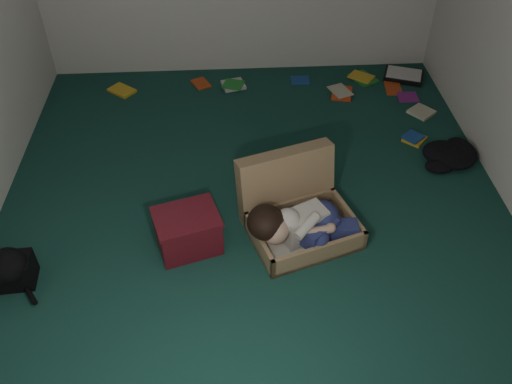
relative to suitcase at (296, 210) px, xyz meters
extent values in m
plane|color=#174238|center=(-0.30, 0.16, -0.17)|extent=(4.50, 4.50, 0.00)
cube|color=#A3835A|center=(0.05, -0.14, -0.08)|extent=(0.88, 0.74, 0.17)
cube|color=silver|center=(0.05, -0.14, -0.12)|extent=(0.80, 0.66, 0.02)
cube|color=#A3835A|center=(-0.06, 0.19, 0.10)|extent=(0.78, 0.45, 0.55)
cube|color=beige|center=(0.03, -0.17, 0.02)|extent=(0.37, 0.31, 0.24)
sphere|color=tan|center=(-0.18, -0.28, 0.08)|extent=(0.20, 0.20, 0.20)
ellipsoid|color=black|center=(-0.24, -0.23, 0.12)|extent=(0.27, 0.28, 0.23)
ellipsoid|color=navy|center=(0.18, -0.11, 0.02)|extent=(0.25, 0.28, 0.23)
cube|color=navy|center=(0.14, -0.25, 0.00)|extent=(0.30, 0.29, 0.15)
cube|color=navy|center=(0.29, -0.21, -0.02)|extent=(0.26, 0.13, 0.12)
sphere|color=white|center=(0.38, -0.15, -0.04)|extent=(0.12, 0.12, 0.12)
sphere|color=white|center=(0.40, -0.22, -0.05)|extent=(0.11, 0.11, 0.11)
cylinder|color=tan|center=(0.13, -0.29, 0.06)|extent=(0.21, 0.12, 0.07)
cube|color=#5C121C|center=(-0.80, -0.16, -0.02)|extent=(0.51, 0.44, 0.29)
cube|color=#5C121C|center=(-0.80, -0.16, 0.13)|extent=(0.53, 0.47, 0.02)
cube|color=black|center=(1.40, 2.11, -0.14)|extent=(0.48, 0.42, 0.05)
cube|color=white|center=(1.40, 2.11, -0.11)|extent=(0.43, 0.37, 0.01)
cube|color=gold|center=(-1.56, 2.01, -0.15)|extent=(0.22, 0.16, 0.02)
cube|color=#CD471B|center=(-0.75, 2.11, -0.15)|extent=(0.27, 0.26, 0.02)
cube|color=silver|center=(-0.41, 2.05, -0.15)|extent=(0.22, 0.25, 0.02)
cube|color=#1B4696|center=(0.30, 2.11, -0.15)|extent=(0.23, 0.26, 0.02)
cube|color=#DF421A|center=(0.69, 1.83, -0.15)|extent=(0.27, 0.25, 0.02)
cube|color=#268D2F|center=(0.97, 2.11, -0.15)|extent=(0.23, 0.18, 0.02)
cube|color=#892284|center=(1.34, 1.72, -0.15)|extent=(0.27, 0.27, 0.02)
cube|color=beige|center=(1.40, 1.44, -0.15)|extent=(0.20, 0.24, 0.02)
cube|color=gold|center=(1.21, 1.01, -0.15)|extent=(0.24, 0.27, 0.02)
cube|color=#CD471B|center=(1.24, 1.90, -0.15)|extent=(0.27, 0.24, 0.02)
camera|label=1|loc=(-0.47, -2.87, 2.81)|focal=38.00mm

